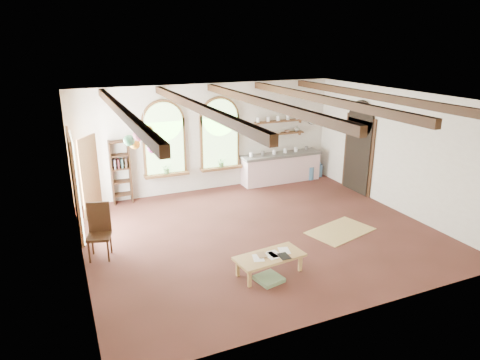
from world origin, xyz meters
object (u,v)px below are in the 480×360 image
side_chair (100,243)px  kitchen_counter (281,167)px  balloon_cluster (145,138)px  coffee_table (269,258)px

side_chair → kitchen_counter: bearing=26.6°
kitchen_counter → balloon_cluster: 5.52m
coffee_table → balloon_cluster: bearing=122.1°
kitchen_counter → coffee_table: kitchen_counter is taller
coffee_table → kitchen_counter: bearing=59.2°
kitchen_counter → coffee_table: (-2.97, -4.98, -0.13)m
coffee_table → balloon_cluster: 3.82m
coffee_table → balloon_cluster: size_ratio=1.24×
coffee_table → side_chair: (-2.97, 2.01, -0.00)m
kitchen_counter → coffee_table: bearing=-120.8°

